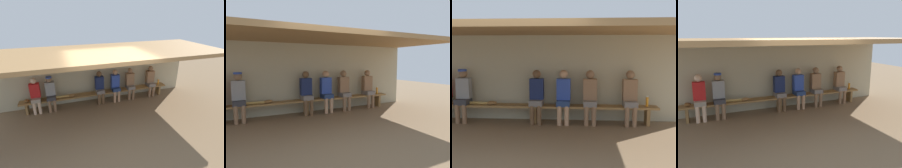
% 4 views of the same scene
% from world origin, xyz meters
% --- Properties ---
extents(ground_plane, '(24.00, 24.00, 0.00)m').
position_xyz_m(ground_plane, '(0.00, 0.00, 0.00)').
color(ground_plane, brown).
extents(back_wall, '(8.00, 0.20, 2.20)m').
position_xyz_m(back_wall, '(0.00, 2.00, 1.10)').
color(back_wall, '#B7AD8C').
rests_on(back_wall, ground).
extents(dugout_roof, '(8.00, 2.80, 0.12)m').
position_xyz_m(dugout_roof, '(0.00, 0.70, 2.26)').
color(dugout_roof, '#9E7547').
rests_on(dugout_roof, back_wall).
extents(bench, '(6.00, 0.36, 0.46)m').
position_xyz_m(bench, '(0.00, 1.55, 0.39)').
color(bench, olive).
rests_on(bench, ground).
extents(player_in_blue, '(0.34, 0.42, 1.34)m').
position_xyz_m(player_in_blue, '(0.03, 1.55, 0.73)').
color(player_in_blue, slate).
rests_on(player_in_blue, ground).
extents(player_near_post, '(0.34, 0.42, 1.34)m').
position_xyz_m(player_near_post, '(2.32, 1.55, 0.73)').
color(player_near_post, slate).
rests_on(player_near_post, ground).
extents(player_in_red, '(0.34, 0.42, 1.34)m').
position_xyz_m(player_in_red, '(0.70, 1.55, 0.73)').
color(player_in_red, navy).
rests_on(player_in_red, ground).
extents(player_shirtless_tan, '(0.34, 0.42, 1.34)m').
position_xyz_m(player_shirtless_tan, '(1.35, 1.55, 0.73)').
color(player_shirtless_tan, slate).
rests_on(player_shirtless_tan, ground).
extents(player_leftmost, '(0.34, 0.42, 1.34)m').
position_xyz_m(player_leftmost, '(-1.86, 1.55, 0.75)').
color(player_leftmost, '#333338').
rests_on(player_leftmost, ground).
extents(water_bottle_blue, '(0.07, 0.07, 0.26)m').
position_xyz_m(water_bottle_blue, '(2.74, 1.57, 0.58)').
color(water_bottle_blue, orange).
rests_on(water_bottle_blue, bench).
extents(baseball_glove_dark_brown, '(0.27, 0.22, 0.09)m').
position_xyz_m(baseball_glove_dark_brown, '(-1.11, 1.52, 0.51)').
color(baseball_glove_dark_brown, olive).
rests_on(baseball_glove_dark_brown, bench).
extents(baseball_bat, '(0.80, 0.12, 0.07)m').
position_xyz_m(baseball_bat, '(-1.45, 1.55, 0.49)').
color(baseball_bat, tan).
rests_on(baseball_bat, bench).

